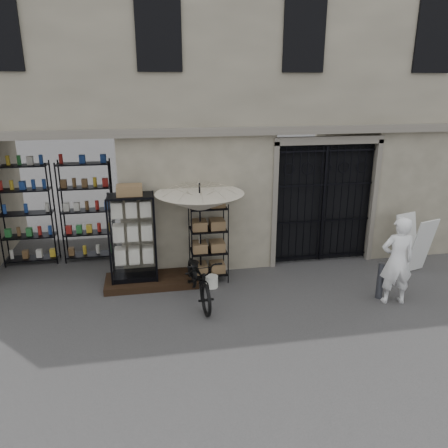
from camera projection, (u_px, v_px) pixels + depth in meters
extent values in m
plane|color=black|center=(276.00, 308.00, 8.62)|extent=(80.00, 80.00, 0.00)
cube|color=gray|center=(237.00, 72.00, 10.97)|extent=(14.00, 4.00, 9.00)
cube|color=black|center=(55.00, 208.00, 10.01)|extent=(3.00, 1.70, 3.00)
cube|color=black|center=(57.00, 213.00, 10.54)|extent=(2.70, 0.50, 2.50)
cube|color=black|center=(321.00, 201.00, 10.59)|extent=(2.50, 0.06, 3.00)
cube|color=black|center=(323.00, 205.00, 10.45)|extent=(0.05, 0.05, 2.80)
cube|color=black|center=(152.00, 281.00, 9.64)|extent=(2.00, 0.90, 0.15)
cube|color=black|center=(135.00, 275.00, 9.60)|extent=(1.04, 0.76, 0.10)
cube|color=silver|center=(135.00, 242.00, 9.07)|extent=(0.86, 0.19, 1.75)
cube|color=silver|center=(133.00, 242.00, 9.36)|extent=(0.86, 0.57, 1.46)
cube|color=olive|center=(130.00, 193.00, 9.02)|extent=(0.59, 0.50, 0.21)
cube|color=black|center=(208.00, 241.00, 9.64)|extent=(0.84, 0.63, 1.80)
cube|color=olive|center=(208.00, 244.00, 9.65)|extent=(0.71, 0.51, 1.35)
cylinder|color=black|center=(200.00, 234.00, 9.46)|extent=(0.04, 0.04, 2.24)
imported|color=beige|center=(200.00, 197.00, 9.21)|extent=(1.73, 1.77, 1.51)
cylinder|color=silver|center=(212.00, 281.00, 9.47)|extent=(0.35, 0.35, 0.26)
imported|color=black|center=(200.00, 300.00, 8.94)|extent=(0.77, 1.07, 1.92)
cylinder|color=#4C4E57|center=(380.00, 281.00, 8.93)|extent=(0.19, 0.19, 0.77)
imported|color=white|center=(392.00, 302.00, 8.88)|extent=(0.90, 1.88, 0.43)
cube|color=silver|center=(422.00, 246.00, 10.01)|extent=(0.68, 0.48, 1.30)
cube|color=silver|center=(407.00, 241.00, 10.35)|extent=(0.68, 0.48, 1.30)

